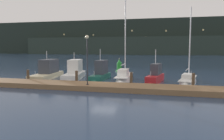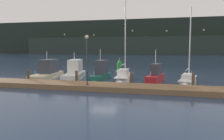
% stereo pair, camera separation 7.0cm
% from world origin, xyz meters
% --- Properties ---
extents(ground_plane, '(400.00, 400.00, 0.00)m').
position_xyz_m(ground_plane, '(0.00, 0.00, 0.00)').
color(ground_plane, navy).
extents(dock, '(24.14, 2.80, 0.45)m').
position_xyz_m(dock, '(0.00, -1.87, 0.23)').
color(dock, brown).
rests_on(dock, ground).
extents(mooring_pile_0, '(0.28, 0.28, 1.40)m').
position_xyz_m(mooring_pile_0, '(-8.37, -0.22, 0.70)').
color(mooring_pile_0, '#4C3D2D').
rests_on(mooring_pile_0, ground).
extents(mooring_pile_1, '(0.28, 0.28, 1.43)m').
position_xyz_m(mooring_pile_1, '(-2.79, -0.22, 0.71)').
color(mooring_pile_1, '#4C3D2D').
rests_on(mooring_pile_1, ground).
extents(mooring_pile_2, '(0.28, 0.28, 1.41)m').
position_xyz_m(mooring_pile_2, '(2.79, -0.22, 0.71)').
color(mooring_pile_2, '#4C3D2D').
rests_on(mooring_pile_2, ground).
extents(mooring_pile_3, '(0.28, 0.28, 1.49)m').
position_xyz_m(mooring_pile_3, '(8.37, -0.22, 0.74)').
color(mooring_pile_3, '#4C3D2D').
rests_on(mooring_pile_3, ground).
extents(motorboat_berth_1, '(2.85, 7.26, 3.88)m').
position_xyz_m(motorboat_berth_1, '(-8.37, 3.74, 0.42)').
color(motorboat_berth_1, beige).
rests_on(motorboat_berth_1, ground).
extents(motorboat_berth_2, '(3.16, 6.76, 3.71)m').
position_xyz_m(motorboat_berth_2, '(-4.91, 4.16, 0.44)').
color(motorboat_berth_2, white).
rests_on(motorboat_berth_2, ground).
extents(motorboat_berth_3, '(1.62, 5.20, 4.14)m').
position_xyz_m(motorboat_berth_3, '(-1.61, 4.26, 0.41)').
color(motorboat_berth_3, '#195647').
rests_on(motorboat_berth_3, ground).
extents(sailboat_berth_4, '(1.89, 6.83, 10.95)m').
position_xyz_m(sailboat_berth_4, '(1.45, 3.47, 0.14)').
color(sailboat_berth_4, white).
rests_on(sailboat_berth_4, ground).
extents(motorboat_berth_5, '(2.12, 4.70, 4.15)m').
position_xyz_m(motorboat_berth_5, '(4.89, 3.52, 0.35)').
color(motorboat_berth_5, red).
rests_on(motorboat_berth_5, ground).
extents(sailboat_berth_6, '(2.93, 7.16, 8.87)m').
position_xyz_m(sailboat_berth_6, '(8.33, 3.59, 0.08)').
color(sailboat_berth_6, white).
rests_on(sailboat_berth_6, ground).
extents(channel_buoy, '(1.13, 1.13, 2.06)m').
position_xyz_m(channel_buoy, '(-1.22, 13.54, 0.78)').
color(channel_buoy, green).
rests_on(channel_buoy, ground).
extents(dock_lamppost, '(0.32, 0.32, 4.39)m').
position_xyz_m(dock_lamppost, '(-0.82, -2.45, 3.36)').
color(dock_lamppost, '#2D2D33').
rests_on(dock_lamppost, dock).
extents(hillside_backdrop, '(240.00, 23.00, 20.17)m').
position_xyz_m(hillside_backdrop, '(-0.56, 111.07, 9.28)').
color(hillside_backdrop, '#1E2823').
rests_on(hillside_backdrop, ground).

